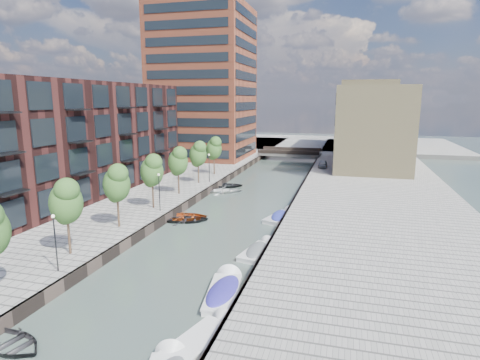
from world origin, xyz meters
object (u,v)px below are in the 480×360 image
at_px(tree_4, 178,160).
at_px(tree_6, 214,148).
at_px(sloop_4, 227,187).
at_px(sloop_0, 11,347).
at_px(motorboat_2, 203,339).
at_px(car, 323,164).
at_px(tree_2, 116,182).
at_px(tree_3, 152,170).
at_px(tree_5, 198,153).
at_px(motorboat_3, 281,217).
at_px(sloop_1, 188,221).
at_px(sloop_3, 226,193).
at_px(motorboat_0, 224,290).
at_px(tree_1, 66,200).
at_px(bridge, 290,153).
at_px(motorboat_4, 259,250).
at_px(sloop_2, 186,219).

xyz_separation_m(tree_4, tree_6, (0.00, 14.00, 0.00)).
bearing_deg(sloop_4, tree_4, 143.40).
bearing_deg(tree_6, sloop_0, -84.97).
distance_m(motorboat_2, car, 53.12).
height_order(tree_2, tree_3, same).
bearing_deg(car, tree_5, -132.50).
height_order(tree_2, sloop_4, tree_2).
bearing_deg(motorboat_3, sloop_4, 127.15).
xyz_separation_m(tree_6, sloop_4, (3.54, -4.37, -5.31)).
distance_m(sloop_0, motorboat_3, 28.69).
height_order(sloop_1, sloop_4, sloop_4).
distance_m(tree_6, car, 20.25).
relative_size(sloop_0, motorboat_3, 0.78).
bearing_deg(tree_4, tree_2, -90.00).
xyz_separation_m(sloop_3, motorboat_0, (8.74, -28.43, 0.23)).
distance_m(tree_1, motorboat_0, 14.10).
relative_size(bridge, motorboat_0, 2.21).
xyz_separation_m(tree_2, car, (16.46, 39.20, -3.69)).
relative_size(tree_1, sloop_3, 1.28).
relative_size(tree_2, motorboat_0, 1.01).
height_order(tree_2, car, tree_2).
relative_size(sloop_1, motorboat_0, 0.75).
bearing_deg(motorboat_0, motorboat_4, 85.32).
bearing_deg(motorboat_4, sloop_2, 142.58).
distance_m(tree_3, sloop_3, 14.78).
bearing_deg(sloop_3, sloop_1, 160.64).
xyz_separation_m(motorboat_2, motorboat_3, (0.34, 23.70, 0.11)).
height_order(tree_1, motorboat_0, tree_1).
bearing_deg(motorboat_2, tree_3, 123.19).
xyz_separation_m(tree_1, tree_6, (0.00, 35.00, 0.00)).
bearing_deg(sloop_3, motorboat_3, -156.59).
bearing_deg(sloop_2, motorboat_2, -169.97).
bearing_deg(sloop_0, motorboat_4, -17.95).
bearing_deg(tree_6, tree_1, -90.00).
xyz_separation_m(tree_3, tree_4, (0.00, 7.00, 0.00)).
bearing_deg(tree_6, tree_3, -90.00).
bearing_deg(sloop_1, tree_6, -7.01).
bearing_deg(motorboat_2, sloop_2, 115.08).
bearing_deg(sloop_3, bridge, -26.83).
height_order(sloop_1, sloop_2, sloop_2).
distance_m(tree_4, motorboat_2, 31.40).
xyz_separation_m(tree_3, sloop_3, (4.35, 13.09, -5.31)).
distance_m(tree_2, tree_4, 14.00).
xyz_separation_m(tree_2, motorboat_3, (13.96, 9.89, -5.10)).
distance_m(bridge, motorboat_2, 68.02).
relative_size(sloop_3, motorboat_3, 0.85).
bearing_deg(sloop_4, tree_6, 22.64).
distance_m(bridge, tree_6, 27.63).
height_order(tree_1, sloop_3, tree_1).
bearing_deg(sloop_4, bridge, -25.67).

